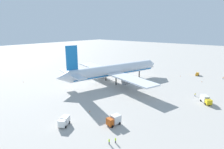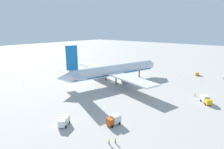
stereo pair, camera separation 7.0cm
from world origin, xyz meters
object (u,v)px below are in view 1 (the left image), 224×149
at_px(service_van, 197,74).
at_px(airliner, 113,70).
at_px(service_truck_0, 206,99).
at_px(traffic_cone_1, 90,111).
at_px(service_truck_2, 64,121).
at_px(baggage_cart_0, 151,66).
at_px(traffic_cone_2, 180,76).
at_px(service_truck_1, 114,120).
at_px(ground_worker_0, 115,140).
at_px(traffic_cone_4, 23,82).
at_px(ground_worker_2, 195,95).
at_px(traffic_cone_0, 108,66).
at_px(ground_worker_3, 109,141).
at_px(traffic_cone_3, 202,81).
at_px(ground_worker_1, 223,78).

bearing_deg(service_van, airliner, 145.06).
bearing_deg(service_truck_0, traffic_cone_1, 139.78).
relative_size(airliner, service_truck_2, 13.16).
bearing_deg(airliner, traffic_cone_1, -153.18).
bearing_deg(baggage_cart_0, airliner, -175.54).
distance_m(baggage_cart_0, traffic_cone_2, 35.21).
bearing_deg(service_truck_1, baggage_cart_0, 20.99).
relative_size(ground_worker_0, traffic_cone_2, 2.95).
bearing_deg(baggage_cart_0, service_truck_0, -135.04).
xyz_separation_m(baggage_cart_0, traffic_cone_4, (-90.20, 36.25, -0.40)).
xyz_separation_m(service_van, traffic_cone_1, (-85.15, 15.55, -0.76)).
bearing_deg(ground_worker_2, service_truck_0, -132.62).
xyz_separation_m(traffic_cone_0, traffic_cone_1, (-69.33, -50.64, 0.00)).
xyz_separation_m(airliner, ground_worker_2, (6.55, -44.55, -6.28)).
xyz_separation_m(ground_worker_3, traffic_cone_3, (81.04, -3.32, -0.56)).
height_order(airliner, baggage_cart_0, airliner).
bearing_deg(traffic_cone_4, service_truck_1, -92.92).
xyz_separation_m(service_truck_1, service_van, (86.54, -2.35, -0.68)).
relative_size(traffic_cone_2, traffic_cone_3, 1.00).
relative_size(service_van, traffic_cone_2, 7.81).
relative_size(airliner, ground_worker_3, 40.88).
distance_m(airliner, service_van, 59.67).
xyz_separation_m(traffic_cone_2, traffic_cone_3, (-4.36, -14.41, 0.00)).
bearing_deg(traffic_cone_4, ground_worker_3, -99.29).
bearing_deg(traffic_cone_3, ground_worker_2, -171.80).
distance_m(service_van, ground_worker_3, 95.65).
relative_size(ground_worker_2, traffic_cone_4, 3.04).
xyz_separation_m(ground_worker_1, traffic_cone_3, (-14.56, 8.67, -0.56)).
bearing_deg(traffic_cone_2, traffic_cone_0, 95.51).
relative_size(ground_worker_0, ground_worker_1, 0.98).
bearing_deg(ground_worker_2, ground_worker_1, -6.37).
relative_size(service_truck_1, traffic_cone_3, 9.33).
distance_m(service_truck_2, ground_worker_3, 17.95).
bearing_deg(service_truck_1, traffic_cone_2, 4.11).
relative_size(service_truck_2, ground_worker_0, 3.16).
bearing_deg(service_truck_2, ground_worker_1, -17.02).
height_order(ground_worker_0, traffic_cone_4, ground_worker_0).
distance_m(ground_worker_2, traffic_cone_4, 94.41).
xyz_separation_m(baggage_cart_0, ground_worker_2, (-49.46, -48.92, 0.18)).
relative_size(service_truck_0, traffic_cone_0, 11.23).
relative_size(ground_worker_2, ground_worker_3, 1.01).
xyz_separation_m(service_van, baggage_cart_0, (7.35, 38.36, -0.36)).
height_order(service_truck_1, service_van, service_truck_1).
xyz_separation_m(airliner, traffic_cone_0, (32.84, 32.19, -6.85)).
height_order(service_truck_0, traffic_cone_2, service_truck_0).
distance_m(service_truck_1, baggage_cart_0, 100.57).
bearing_deg(service_truck_0, service_truck_2, 148.26).
height_order(ground_worker_2, traffic_cone_1, ground_worker_2).
height_order(service_truck_0, service_van, service_truck_0).
bearing_deg(traffic_cone_4, ground_worker_0, -98.10).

